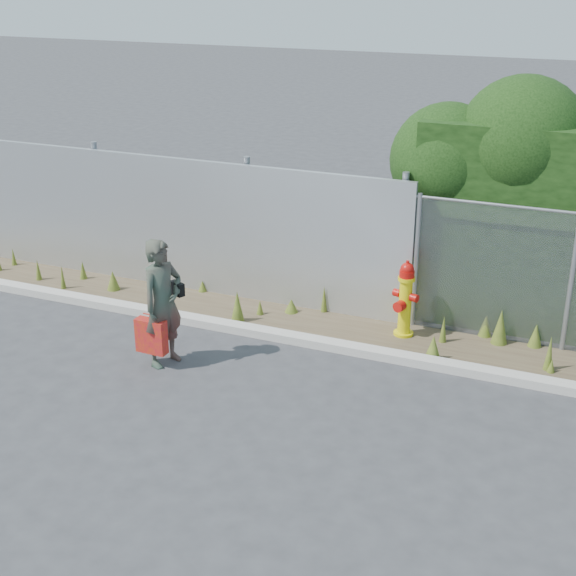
# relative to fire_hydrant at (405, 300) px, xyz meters

# --- Properties ---
(ground) EXTENTS (80.00, 80.00, 0.00)m
(ground) POSITION_rel_fire_hydrant_xyz_m (-1.02, -2.60, -0.57)
(ground) COLOR #363638
(ground) RESTS_ON ground
(curb) EXTENTS (16.00, 0.22, 0.12)m
(curb) POSITION_rel_fire_hydrant_xyz_m (-1.02, -0.80, -0.51)
(curb) COLOR #B0AA9F
(curb) RESTS_ON ground
(weed_strip) EXTENTS (16.00, 1.33, 0.54)m
(weed_strip) POSITION_rel_fire_hydrant_xyz_m (-0.82, -0.12, -0.46)
(weed_strip) COLOR #4C3D2B
(weed_strip) RESTS_ON ground
(corrugated_fence) EXTENTS (8.50, 0.21, 2.30)m
(corrugated_fence) POSITION_rel_fire_hydrant_xyz_m (-4.27, 0.41, 0.54)
(corrugated_fence) COLOR #B7BABF
(corrugated_fence) RESTS_ON ground
(fire_hydrant) EXTENTS (0.39, 0.35, 1.17)m
(fire_hydrant) POSITION_rel_fire_hydrant_xyz_m (0.00, 0.00, 0.00)
(fire_hydrant) COLOR yellow
(fire_hydrant) RESTS_ON ground
(woman) EXTENTS (0.59, 0.74, 1.76)m
(woman) POSITION_rel_fire_hydrant_xyz_m (-2.76, -2.05, 0.32)
(woman) COLOR #10664B
(woman) RESTS_ON ground
(red_tote_bag) EXTENTS (0.43, 0.16, 0.56)m
(red_tote_bag) POSITION_rel_fire_hydrant_xyz_m (-2.87, -2.21, -0.12)
(red_tote_bag) COLOR #B00A25
(black_shoulder_bag) EXTENTS (0.23, 0.10, 0.18)m
(black_shoulder_bag) POSITION_rel_fire_hydrant_xyz_m (-2.66, -1.84, 0.46)
(black_shoulder_bag) COLOR black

